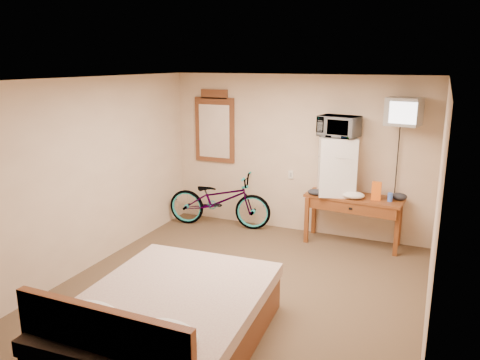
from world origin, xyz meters
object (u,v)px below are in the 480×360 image
at_px(mini_fridge, 337,166).
at_px(blue_cup, 390,197).
at_px(wall_mirror, 215,127).
at_px(bicycle, 219,200).
at_px(bed, 166,321).
at_px(desk, 353,204).
at_px(microwave, 339,126).
at_px(crt_television, 404,112).

bearing_deg(mini_fridge, blue_cup, -6.58).
xyz_separation_m(wall_mirror, bicycle, (0.23, -0.32, -1.16)).
distance_m(bicycle, bed, 3.48).
height_order(desk, microwave, microwave).
height_order(desk, mini_fridge, mini_fridge).
height_order(mini_fridge, bed, mini_fridge).
xyz_separation_m(crt_television, bicycle, (-2.78, -0.07, -1.56)).
distance_m(microwave, crt_television, 0.92).
height_order(microwave, wall_mirror, wall_mirror).
bearing_deg(wall_mirror, bicycle, -54.65).
xyz_separation_m(mini_fridge, blue_cup, (0.80, -0.09, -0.37)).
xyz_separation_m(blue_cup, bicycle, (-2.69, -0.02, -0.36)).
height_order(desk, wall_mirror, wall_mirror).
bearing_deg(bicycle, desk, -98.12).
xyz_separation_m(blue_cup, bed, (-1.66, -3.33, -0.52)).
xyz_separation_m(mini_fridge, microwave, (0.00, 0.00, 0.59)).
relative_size(desk, crt_television, 2.41).
bearing_deg(blue_cup, microwave, 173.40).
bearing_deg(mini_fridge, crt_television, -2.21).
xyz_separation_m(blue_cup, wall_mirror, (-2.92, 0.31, 0.80)).
bearing_deg(crt_television, bicycle, -178.49).
bearing_deg(bicycle, crt_television, -97.92).
relative_size(desk, bicycle, 0.83).
distance_m(blue_cup, bicycle, 2.72).
height_order(blue_cup, bicycle, bicycle).
bearing_deg(wall_mirror, desk, -6.48).
bearing_deg(mini_fridge, microwave, 56.25).
bearing_deg(crt_television, wall_mirror, 175.24).
bearing_deg(bicycle, blue_cup, -99.10).
xyz_separation_m(desk, bed, (-1.14, -3.37, -0.34)).
bearing_deg(desk, blue_cup, -3.84).
height_order(desk, blue_cup, blue_cup).
bearing_deg(bed, desk, 71.24).
bearing_deg(bed, mini_fridge, 75.91).
bearing_deg(desk, bicycle, -178.70).
xyz_separation_m(microwave, bed, (-0.86, -3.42, -1.48)).
height_order(blue_cup, wall_mirror, wall_mirror).
distance_m(crt_television, wall_mirror, 3.05).
xyz_separation_m(mini_fridge, bed, (-0.86, -3.42, -0.89)).
relative_size(blue_cup, crt_television, 0.21).
height_order(blue_cup, bed, bed).
bearing_deg(crt_television, bed, -117.18).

